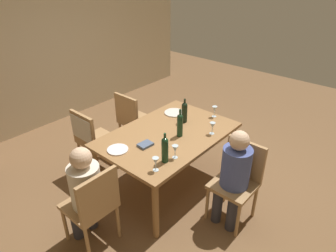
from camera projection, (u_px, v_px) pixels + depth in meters
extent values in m
plane|color=brown|center=(168.00, 182.00, 3.98)|extent=(10.00, 10.00, 0.00)
cube|color=beige|center=(40.00, 46.00, 4.90)|extent=(6.40, 0.12, 2.70)
cube|color=olive|center=(168.00, 135.00, 3.63)|extent=(1.63, 1.10, 0.04)
cylinder|color=olive|center=(156.00, 211.00, 3.05)|extent=(0.07, 0.07, 0.71)
cylinder|color=olive|center=(231.00, 149.00, 4.03)|extent=(0.07, 0.07, 0.71)
cylinder|color=olive|center=(97.00, 173.00, 3.59)|extent=(0.07, 0.07, 0.71)
cylinder|color=olive|center=(176.00, 127.00, 4.58)|extent=(0.07, 0.07, 0.71)
cylinder|color=#A87F51|center=(238.00, 221.00, 3.11)|extent=(0.04, 0.04, 0.44)
cylinder|color=#A87F51|center=(207.00, 204.00, 3.33)|extent=(0.04, 0.04, 0.44)
cylinder|color=#A87F51|center=(255.00, 201.00, 3.36)|extent=(0.04, 0.04, 0.44)
cylinder|color=#A87F51|center=(225.00, 186.00, 3.58)|extent=(0.04, 0.04, 0.44)
cube|color=#A87F51|center=(233.00, 185.00, 3.23)|extent=(0.44, 0.44, 0.04)
cube|color=#A87F51|center=(245.00, 159.00, 3.25)|extent=(0.04, 0.44, 0.44)
cylinder|color=#A87F51|center=(65.00, 224.00, 3.07)|extent=(0.04, 0.04, 0.44)
cylinder|color=#A87F51|center=(95.00, 204.00, 3.32)|extent=(0.04, 0.04, 0.44)
cylinder|color=#A87F51|center=(88.00, 244.00, 2.85)|extent=(0.04, 0.04, 0.44)
cylinder|color=#A87F51|center=(118.00, 221.00, 3.10)|extent=(0.04, 0.04, 0.44)
cube|color=#A87F51|center=(89.00, 205.00, 2.97)|extent=(0.44, 0.44, 0.04)
cube|color=#A87F51|center=(99.00, 196.00, 2.74)|extent=(0.44, 0.04, 0.44)
cylinder|color=#A87F51|center=(102.00, 144.00, 4.40)|extent=(0.04, 0.04, 0.44)
cylinder|color=#A87F51|center=(120.00, 154.00, 4.18)|extent=(0.04, 0.04, 0.44)
cylinder|color=#A87F51|center=(80.00, 155.00, 4.15)|extent=(0.04, 0.04, 0.44)
cylinder|color=#A87F51|center=(97.00, 166.00, 3.93)|extent=(0.04, 0.04, 0.44)
cube|color=#A87F51|center=(98.00, 140.00, 4.05)|extent=(0.44, 0.44, 0.04)
cube|color=#A87F51|center=(83.00, 130.00, 3.80)|extent=(0.04, 0.44, 0.44)
cube|color=beige|center=(83.00, 128.00, 3.79)|extent=(0.07, 0.40, 0.31)
cylinder|color=#A87F51|center=(138.00, 126.00, 4.89)|extent=(0.04, 0.04, 0.44)
cylinder|color=#A87F51|center=(155.00, 133.00, 4.67)|extent=(0.04, 0.04, 0.44)
cylinder|color=#A87F51|center=(121.00, 135.00, 4.63)|extent=(0.04, 0.04, 0.44)
cylinder|color=#A87F51|center=(138.00, 143.00, 4.42)|extent=(0.04, 0.04, 0.44)
cube|color=#A87F51|center=(137.00, 120.00, 4.54)|extent=(0.44, 0.44, 0.04)
cube|color=#A87F51|center=(126.00, 110.00, 4.29)|extent=(0.04, 0.44, 0.44)
cylinder|color=#33333D|center=(232.00, 213.00, 3.20)|extent=(0.11, 0.11, 0.46)
cylinder|color=#33333D|center=(217.00, 205.00, 3.30)|extent=(0.11, 0.11, 0.46)
cylinder|color=#475699|center=(236.00, 168.00, 3.12)|extent=(0.30, 0.30, 0.47)
sphere|color=beige|center=(239.00, 141.00, 2.96)|extent=(0.20, 0.20, 0.20)
cylinder|color=#33333D|center=(76.00, 220.00, 3.10)|extent=(0.11, 0.11, 0.46)
cylinder|color=#33333D|center=(91.00, 211.00, 3.22)|extent=(0.11, 0.11, 0.46)
cylinder|color=beige|center=(86.00, 187.00, 2.86)|extent=(0.30, 0.30, 0.46)
sphere|color=beige|center=(81.00, 158.00, 2.70)|extent=(0.20, 0.20, 0.20)
cylinder|color=#19381E|center=(180.00, 127.00, 3.51)|extent=(0.07, 0.07, 0.24)
sphere|color=#19381E|center=(180.00, 117.00, 3.45)|extent=(0.07, 0.07, 0.07)
cylinder|color=#19381E|center=(180.00, 113.00, 3.42)|extent=(0.03, 0.03, 0.09)
cylinder|color=#19381E|center=(165.00, 152.00, 3.06)|extent=(0.07, 0.07, 0.23)
sphere|color=#19381E|center=(165.00, 141.00, 3.00)|extent=(0.07, 0.07, 0.07)
cylinder|color=#19381E|center=(165.00, 137.00, 2.98)|extent=(0.03, 0.03, 0.08)
cylinder|color=black|center=(184.00, 114.00, 3.83)|extent=(0.07, 0.07, 0.22)
sphere|color=black|center=(185.00, 106.00, 3.77)|extent=(0.07, 0.07, 0.07)
cylinder|color=black|center=(185.00, 102.00, 3.74)|extent=(0.03, 0.03, 0.08)
cylinder|color=silver|center=(156.00, 170.00, 2.98)|extent=(0.06, 0.06, 0.00)
cylinder|color=silver|center=(156.00, 167.00, 2.97)|extent=(0.01, 0.01, 0.07)
cone|color=silver|center=(156.00, 161.00, 2.93)|extent=(0.07, 0.07, 0.07)
cylinder|color=silver|center=(175.00, 157.00, 3.18)|extent=(0.06, 0.06, 0.00)
cylinder|color=silver|center=(175.00, 154.00, 3.16)|extent=(0.01, 0.01, 0.07)
cone|color=silver|center=(175.00, 149.00, 3.12)|extent=(0.07, 0.07, 0.07)
cylinder|color=silver|center=(212.00, 133.00, 3.61)|extent=(0.06, 0.06, 0.00)
cylinder|color=silver|center=(212.00, 131.00, 3.59)|extent=(0.01, 0.01, 0.07)
cone|color=silver|center=(213.00, 125.00, 3.56)|extent=(0.07, 0.07, 0.07)
cylinder|color=silver|center=(214.00, 116.00, 4.00)|extent=(0.06, 0.06, 0.00)
cylinder|color=silver|center=(214.00, 114.00, 3.98)|extent=(0.01, 0.01, 0.07)
cone|color=silver|center=(215.00, 109.00, 3.95)|extent=(0.07, 0.07, 0.07)
cylinder|color=white|center=(118.00, 150.00, 3.30)|extent=(0.23, 0.23, 0.01)
cylinder|color=silver|center=(174.00, 113.00, 4.09)|extent=(0.27, 0.27, 0.01)
cube|color=#4C5B75|center=(145.00, 145.00, 3.37)|extent=(0.17, 0.13, 0.03)
cube|color=brown|center=(154.00, 132.00, 4.94)|extent=(0.18, 0.30, 0.22)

